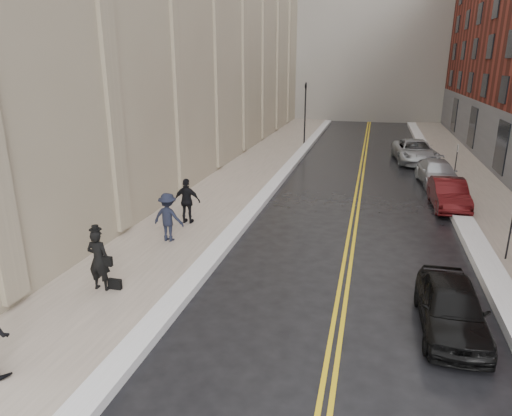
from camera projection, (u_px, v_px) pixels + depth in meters
The scene contains 17 objects.
ground at pixel (220, 367), 10.61m from camera, with size 160.00×160.00×0.00m, color black.
sidewalk_left at pixel (235, 183), 26.42m from camera, with size 4.00×64.00×0.15m, color gray.
sidewalk_right at pixel (488, 200), 23.22m from camera, with size 3.00×64.00×0.15m, color gray.
lane_stripe_a at pixel (356, 193), 24.81m from camera, with size 0.12×64.00×0.01m, color gold.
lane_stripe_b at pixel (360, 193), 24.76m from camera, with size 0.12×64.00×0.01m, color gold.
snow_ridge_left at pixel (274, 185), 25.86m from camera, with size 0.70×60.80×0.26m, color white.
snow_ridge_right at pixel (450, 196), 23.64m from camera, with size 0.85×60.80×0.30m, color white.
traffic_signal at pixel (305, 109), 37.97m from camera, with size 0.18×0.15×5.20m.
parking_sign_near at pixel (511, 227), 15.71m from camera, with size 0.06×0.35×2.23m.
parking_sign_far at pixel (456, 159), 26.78m from camera, with size 0.06×0.35×2.23m.
car_black at pixel (452, 307), 11.88m from camera, with size 1.61×4.00×1.36m, color black.
car_maroon at pixel (449, 194), 22.01m from camera, with size 1.48×4.24×1.40m, color #460C0E.
car_silver_near at pixel (437, 173), 26.24m from camera, with size 1.92×4.71×1.37m, color #ADAFB5.
car_silver_far at pixel (415, 151), 32.15m from camera, with size 2.60×5.64×1.57m, color #AAAEB2.
pedestrian_main at pixel (99, 260), 13.66m from camera, with size 0.70×0.46×1.93m, color black.
pedestrian_b at pixel (168, 217), 17.48m from camera, with size 1.22×0.70×1.90m, color black.
pedestrian_c at pixel (187, 201), 19.41m from camera, with size 1.15×0.48×1.95m, color black.
Camera 1 is at (3.03, -8.50, 6.75)m, focal length 32.00 mm.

